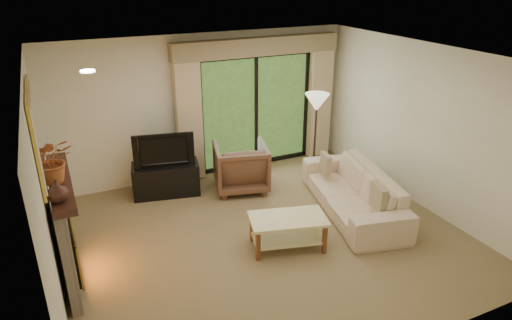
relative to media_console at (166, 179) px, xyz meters
name	(u,v)px	position (x,y,z in m)	size (l,w,h in m)	color
floor	(265,236)	(0.93, -1.95, -0.28)	(5.50, 5.50, 0.00)	olive
ceiling	(266,57)	(0.93, -1.95, 2.32)	(5.50, 5.50, 0.00)	silver
wall_back	(204,107)	(0.93, 0.55, 1.02)	(5.00, 5.00, 0.00)	#F0E7CB
wall_front	(389,251)	(0.93, -4.45, 1.02)	(5.00, 5.00, 0.00)	#F0E7CB
wall_left	(44,194)	(-1.82, -1.95, 1.02)	(5.00, 5.00, 0.00)	#F0E7CB
wall_right	(421,126)	(3.68, -1.95, 1.02)	(5.00, 5.00, 0.00)	#F0E7CB
fireplace	(64,230)	(-1.70, -1.75, 0.41)	(0.24, 1.70, 1.37)	#76695D
mirror	(36,133)	(-1.78, -1.75, 1.67)	(0.07, 1.45, 1.02)	gold
sliding_door	(256,111)	(1.93, 0.50, 0.82)	(2.26, 0.10, 2.16)	black
curtain_left	(189,117)	(0.58, 0.39, 0.92)	(0.45, 0.18, 2.35)	#CDB389
curtain_right	(320,99)	(3.28, 0.39, 0.92)	(0.45, 0.18, 2.35)	#CDB389
cornice	(258,47)	(1.93, 0.41, 2.04)	(3.20, 0.24, 0.32)	#95815C
media_console	(166,179)	(0.00, 0.00, 0.00)	(1.11, 0.50, 0.56)	black
tv	(163,148)	(0.00, 0.00, 0.57)	(1.00, 0.13, 0.58)	black
armchair	(241,167)	(1.24, -0.36, 0.14)	(0.89, 0.92, 0.83)	brown
sofa	(353,191)	(2.54, -1.85, 0.07)	(2.38, 0.93, 0.69)	beige
pillow_near	(378,198)	(2.46, -2.54, 0.30)	(0.10, 0.38, 0.38)	brown
pillow_far	(326,164)	(2.46, -1.17, 0.29)	(0.09, 0.34, 0.34)	brown
coffee_table	(288,232)	(1.10, -2.32, -0.04)	(1.05, 0.58, 0.47)	beige
floor_lamp	(315,137)	(2.64, -0.51, 0.52)	(0.43, 0.43, 1.60)	beige
vase	(57,191)	(-1.68, -2.34, 1.21)	(0.23, 0.23, 0.24)	#381D16
branches	(52,160)	(-1.68, -1.82, 1.36)	(0.48, 0.42, 0.54)	#B65E2D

